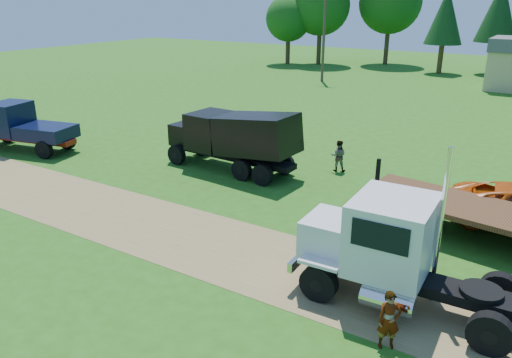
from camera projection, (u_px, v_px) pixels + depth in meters
The scene contains 9 objects.
ground at pixel (258, 258), 16.57m from camera, with size 140.00×140.00×0.00m, color #285512.
dirt_track at pixel (258, 258), 16.57m from camera, with size 120.00×4.20×0.01m, color brown.
white_semi_tractor at pixel (393, 251), 13.79m from camera, with size 7.62×2.83×4.57m.
black_dump_truck at pixel (235, 137), 24.41m from camera, with size 7.36×2.58×3.16m.
navy_truck at pixel (19, 126), 27.92m from camera, with size 6.25×3.32×2.66m.
flatbed_trailer at pixel (488, 218), 17.31m from camera, with size 9.01×3.75×2.24m.
spectator_a at pixel (389, 320), 12.12m from camera, with size 0.56×0.37×1.55m, color #999999.
spectator_b at pixel (338, 156), 24.64m from camera, with size 0.76×0.59×1.57m, color #999999.
tree_row at pixel (494, 12), 53.93m from camera, with size 55.79×13.04×11.43m.
Camera 1 is at (7.72, -12.46, 8.17)m, focal length 35.00 mm.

